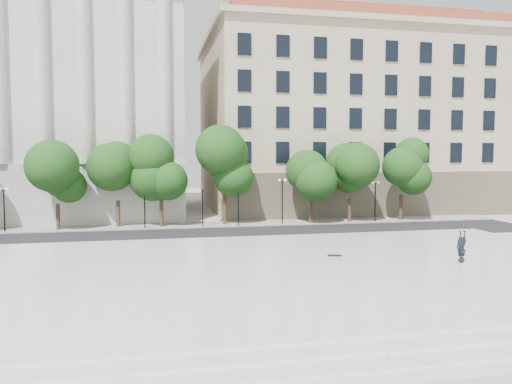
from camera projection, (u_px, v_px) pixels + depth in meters
ground at (259, 290)px, 25.06m from camera, size 160.00×160.00×0.00m
plaza at (248, 272)px, 27.97m from camera, size 44.00×22.00×0.45m
street at (215, 235)px, 42.64m from camera, size 60.00×8.00×0.02m
far_sidewalk at (208, 225)px, 48.49m from camera, size 60.00×4.00×0.12m
building_west at (49, 103)px, 58.35m from camera, size 31.50×27.65×25.60m
building_east at (345, 123)px, 66.30m from camera, size 36.00×26.15×23.00m
traffic_light_west at (203, 189)px, 46.44m from camera, size 0.56×1.69×4.17m
traffic_light_east at (238, 188)px, 47.12m from camera, size 1.08×1.79×4.22m
person_lying at (461, 258)px, 29.42m from camera, size 0.96×1.97×0.51m
skateboard at (334, 255)px, 31.31m from camera, size 0.87×0.43×0.09m
plaza_steps at (316, 358)px, 16.36m from camera, size 44.00×3.00×0.30m
street_trees at (205, 175)px, 47.49m from camera, size 45.17×5.17×7.82m
lamp_posts at (211, 196)px, 46.95m from camera, size 35.60×0.28×4.55m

